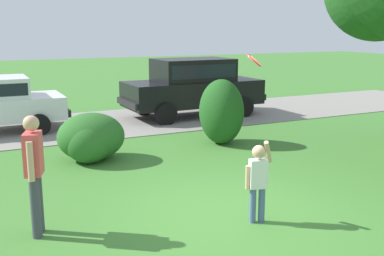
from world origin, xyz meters
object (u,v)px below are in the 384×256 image
(child_thrower, at_px, (258,177))
(adult_onlooker, at_px, (34,169))
(parked_suv, at_px, (193,84))
(frisbee, at_px, (254,60))

(child_thrower, relative_size, adult_onlooker, 0.74)
(parked_suv, relative_size, child_thrower, 3.67)
(parked_suv, height_order, frisbee, frisbee)
(child_thrower, xyz_separation_m, frisbee, (0.05, 0.27, 1.73))
(parked_suv, height_order, child_thrower, parked_suv)
(parked_suv, relative_size, frisbee, 15.76)
(parked_suv, distance_m, adult_onlooker, 9.53)
(child_thrower, xyz_separation_m, adult_onlooker, (-3.07, 1.00, 0.27))
(frisbee, height_order, adult_onlooker, frisbee)
(parked_suv, xyz_separation_m, child_thrower, (-3.00, -8.35, -0.36))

